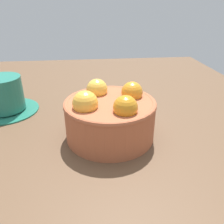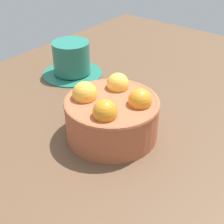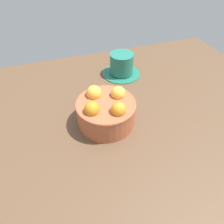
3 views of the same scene
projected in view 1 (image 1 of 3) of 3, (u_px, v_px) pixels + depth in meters
ground_plane at (110, 144)px, 44.86cm from camera, size 125.03×85.87×3.82cm
terracotta_bowl at (110, 115)px, 42.01cm from camera, size 16.63×16.63×10.14cm
coffee_cup at (3, 97)px, 52.08cm from camera, size 14.61×14.61×8.20cm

